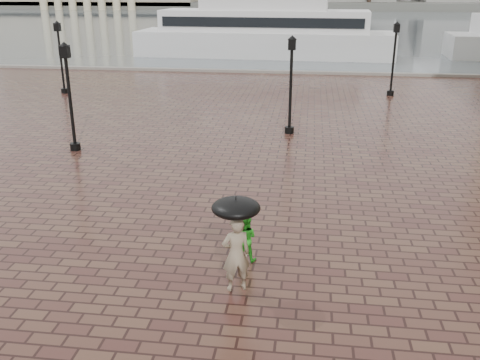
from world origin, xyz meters
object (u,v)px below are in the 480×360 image
at_px(child_pedestrian, 245,238).
at_px(ferry_near, 264,31).
at_px(street_lamps, 209,71).
at_px(adult_pedestrian, 236,254).

height_order(child_pedestrian, ferry_near, ferry_near).
xyz_separation_m(street_lamps, adult_pedestrian, (3.89, -17.62, -1.41)).
xyz_separation_m(street_lamps, ferry_near, (0.75, 24.75, 0.10)).
bearing_deg(ferry_near, adult_pedestrian, -83.18).
bearing_deg(street_lamps, adult_pedestrian, -77.54).
xyz_separation_m(child_pedestrian, ferry_near, (-3.18, 40.91, 1.82)).
height_order(adult_pedestrian, ferry_near, ferry_near).
relative_size(adult_pedestrian, ferry_near, 0.07).
height_order(street_lamps, child_pedestrian, street_lamps).
distance_m(street_lamps, adult_pedestrian, 18.10).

